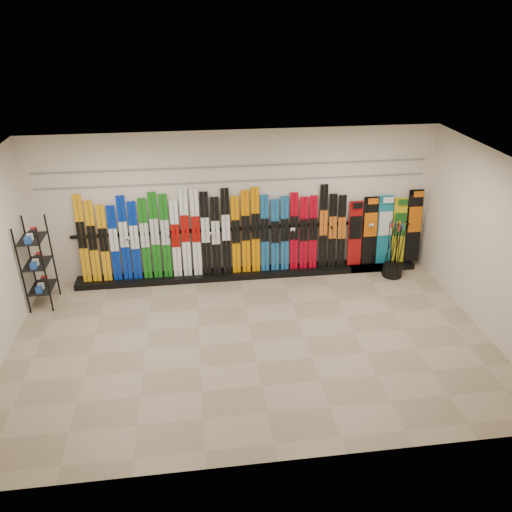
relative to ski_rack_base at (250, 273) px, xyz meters
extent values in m
plane|color=#9C896C|center=(-0.22, -2.28, -0.06)|extent=(8.00, 8.00, 0.00)
plane|color=beige|center=(-0.22, 0.22, 1.44)|extent=(8.00, 0.00, 8.00)
plane|color=beige|center=(3.78, -2.28, 1.44)|extent=(0.00, 5.00, 5.00)
plane|color=silver|center=(-0.22, -2.28, 2.94)|extent=(8.00, 8.00, 0.00)
cube|color=black|center=(0.00, 0.00, 0.00)|extent=(8.00, 0.40, 0.12)
cube|color=orange|center=(-3.27, 0.07, 0.94)|extent=(0.17, 0.25, 1.77)
cube|color=orange|center=(-3.08, 0.06, 0.88)|extent=(0.17, 0.23, 1.64)
cube|color=orange|center=(-2.87, 0.05, 0.84)|extent=(0.17, 0.22, 1.55)
cube|color=#0426A0|center=(-2.68, 0.05, 0.82)|extent=(0.17, 0.22, 1.53)
cube|color=#0426A0|center=(-2.47, 0.06, 0.91)|extent=(0.17, 0.24, 1.71)
cube|color=#0426A0|center=(-2.28, 0.05, 0.85)|extent=(0.17, 0.23, 1.59)
cube|color=#146B14|center=(-2.08, 0.06, 0.88)|extent=(0.17, 0.23, 1.64)
cube|color=#146B14|center=(-1.88, 0.07, 0.93)|extent=(0.17, 0.25, 1.75)
cube|color=#146B14|center=(-1.67, 0.06, 0.91)|extent=(0.17, 0.24, 1.70)
cube|color=white|center=(-1.48, 0.05, 0.84)|extent=(0.17, 0.22, 1.56)
cube|color=white|center=(-1.28, 0.07, 0.96)|extent=(0.17, 0.25, 1.81)
cube|color=white|center=(-1.07, 0.07, 0.94)|extent=(0.17, 0.25, 1.77)
cube|color=black|center=(-0.88, 0.06, 0.92)|extent=(0.17, 0.24, 1.71)
cube|color=black|center=(-0.68, 0.06, 0.86)|extent=(0.17, 0.23, 1.60)
cube|color=black|center=(-0.47, 0.07, 0.94)|extent=(0.17, 0.25, 1.76)
cube|color=orange|center=(-0.28, 0.06, 0.86)|extent=(0.17, 0.23, 1.60)
cube|color=orange|center=(-0.07, 0.06, 0.91)|extent=(0.17, 0.24, 1.71)
cube|color=orange|center=(0.13, 0.07, 0.94)|extent=(0.17, 0.25, 1.76)
cube|color=#155894|center=(0.32, 0.06, 0.86)|extent=(0.17, 0.23, 1.60)
cube|color=#155894|center=(0.53, 0.05, 0.81)|extent=(0.17, 0.21, 1.50)
cube|color=#155894|center=(0.73, 0.05, 0.84)|extent=(0.17, 0.22, 1.56)
cube|color=#B10013|center=(0.92, 0.06, 0.87)|extent=(0.17, 0.23, 1.62)
cube|color=#B10013|center=(1.13, 0.05, 0.82)|extent=(0.17, 0.22, 1.52)
cube|color=#B10013|center=(1.32, 0.05, 0.83)|extent=(0.17, 0.22, 1.54)
cube|color=black|center=(1.53, 0.07, 0.94)|extent=(0.17, 0.25, 1.76)
cube|color=black|center=(1.73, 0.05, 0.84)|extent=(0.17, 0.22, 1.56)
cube|color=black|center=(1.92, 0.05, 0.82)|extent=(0.17, 0.22, 1.52)
cube|color=#990C0C|center=(2.23, 0.07, 0.75)|extent=(0.29, 0.21, 1.37)
cube|color=black|center=(2.54, 0.07, 0.78)|extent=(0.31, 0.23, 1.45)
cube|color=#14728C|center=(2.87, 0.07, 0.79)|extent=(0.31, 0.23, 1.46)
cube|color=gold|center=(3.19, 0.07, 0.76)|extent=(0.28, 0.22, 1.40)
cube|color=black|center=(3.51, 0.08, 0.84)|extent=(0.31, 0.24, 1.55)
cube|color=black|center=(-3.97, -0.58, 0.78)|extent=(0.40, 0.60, 1.69)
cylinder|color=black|center=(2.95, -0.39, 0.07)|extent=(0.40, 0.40, 0.25)
cylinder|color=black|center=(2.90, -0.53, 0.55)|extent=(0.07, 0.14, 1.18)
cylinder|color=black|center=(2.94, -0.34, 0.55)|extent=(0.13, 0.03, 1.18)
cylinder|color=black|center=(3.00, -0.44, 0.55)|extent=(0.03, 0.10, 1.18)
cylinder|color=black|center=(2.99, -0.34, 0.55)|extent=(0.10, 0.14, 1.17)
cylinder|color=black|center=(3.05, -0.44, 0.55)|extent=(0.14, 0.11, 1.17)
cylinder|color=black|center=(2.98, -0.39, 0.55)|extent=(0.11, 0.10, 1.18)
cylinder|color=black|center=(2.89, -0.38, 0.55)|extent=(0.07, 0.05, 1.18)
cylinder|color=black|center=(3.02, -0.51, 0.55)|extent=(0.02, 0.15, 1.17)
cylinder|color=black|center=(2.81, -0.36, 0.55)|extent=(0.13, 0.13, 1.17)
cylinder|color=black|center=(3.02, -0.28, 0.55)|extent=(0.04, 0.12, 1.18)
cylinder|color=black|center=(2.84, -0.27, 0.55)|extent=(0.11, 0.07, 1.18)
cube|color=gray|center=(-0.22, 0.20, 1.94)|extent=(7.60, 0.02, 0.03)
cube|color=gray|center=(-0.22, 0.20, 2.24)|extent=(7.60, 0.02, 0.03)
camera|label=1|loc=(-1.06, -9.09, 5.02)|focal=35.00mm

